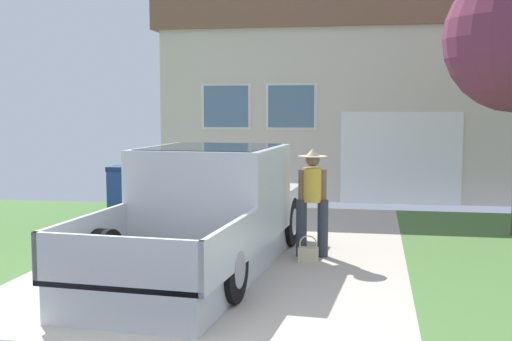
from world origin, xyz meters
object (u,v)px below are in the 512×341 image
object	(u,v)px
pickup_truck	(210,212)
handbag	(308,253)
wheeled_trash_bin	(125,188)
house_with_garage	(378,95)
person_with_hat	(312,199)

from	to	relation	value
pickup_truck	handbag	bearing A→B (deg)	20.69
pickup_truck	wheeled_trash_bin	bearing A→B (deg)	129.69
pickup_truck	house_with_garage	size ratio (longest dim) A/B	0.49
handbag	house_with_garage	distance (m)	9.15
pickup_truck	house_with_garage	distance (m)	9.64
person_with_hat	handbag	distance (m)	0.84
handbag	wheeled_trash_bin	distance (m)	5.65
pickup_truck	wheeled_trash_bin	size ratio (longest dim) A/B	5.23
person_with_hat	house_with_garage	xyz separation A→B (m)	(0.98, 8.42, 1.72)
house_with_garage	wheeled_trash_bin	xyz separation A→B (m)	(-5.29, -5.09, -2.05)
house_with_garage	wheeled_trash_bin	size ratio (longest dim) A/B	10.73
handbag	wheeled_trash_bin	size ratio (longest dim) A/B	0.38
pickup_truck	house_with_garage	bearing A→B (deg)	79.52
handbag	house_with_garage	world-z (taller)	house_with_garage
pickup_truck	house_with_garage	world-z (taller)	house_with_garage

